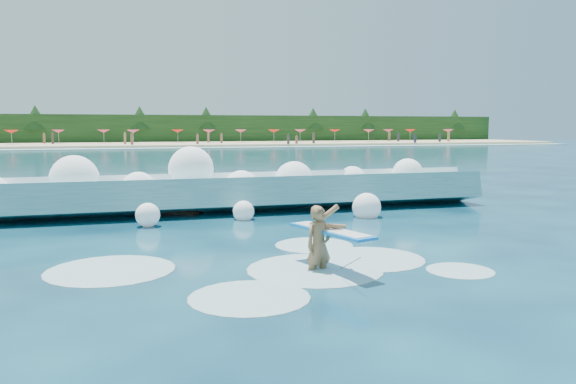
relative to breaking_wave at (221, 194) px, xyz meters
name	(u,v)px	position (x,y,z in m)	size (l,w,h in m)	color
ground	(251,255)	(-0.58, -7.14, -0.58)	(200.00, 200.00, 0.00)	#072239
beach	(137,145)	(-0.58, 70.86, -0.38)	(140.00, 20.00, 0.40)	tan
wet_band	(139,148)	(-0.58, 59.86, -0.54)	(140.00, 5.00, 0.08)	silver
treeline	(134,129)	(-0.58, 80.86, 1.92)	(140.00, 4.00, 5.00)	black
breaking_wave	(221,194)	(0.00, 0.00, 0.00)	(19.33, 2.95, 1.67)	teal
rock_cluster	(165,198)	(-1.88, 0.85, -0.16)	(8.07, 3.29, 1.33)	black
surfer_with_board	(322,242)	(0.46, -9.02, 0.03)	(1.20, 2.86, 1.66)	olive
wave_spray	(197,182)	(-0.86, -0.25, 0.47)	(15.73, 4.39, 2.44)	white
surf_foam	(275,268)	(-0.37, -8.43, -0.58)	(8.98, 5.85, 0.14)	silver
beach_umbrellas	(137,131)	(-0.44, 72.90, 1.67)	(112.40, 6.77, 0.50)	#D33E67
beachgoers	(152,139)	(1.64, 67.94, 0.50)	(109.31, 13.54, 1.93)	#3F332D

